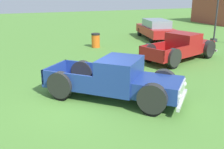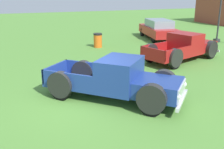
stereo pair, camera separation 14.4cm
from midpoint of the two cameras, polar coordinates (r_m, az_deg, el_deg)
The scene contains 6 objects.
ground_plane at distance 9.56m, azimuth -5.51°, elevation -5.65°, with size 80.00×80.00×0.00m, color #548C38.
pickup_truck_foreground at distance 9.39m, azimuth 1.58°, elevation -1.30°, with size 4.69×4.73×1.51m.
pickup_truck_behind_left at distance 15.57m, azimuth 14.69°, elevation 5.71°, with size 3.19×5.18×1.49m.
sedan_distant_b at distance 21.84m, azimuth 9.07°, elevation 9.58°, with size 4.90×2.80×1.54m.
lamp_post_near at distance 21.55m, azimuth 21.12°, elevation 11.66°, with size 0.36×0.36×3.76m.
trash_can at distance 18.40m, azimuth -3.71°, elevation 7.26°, with size 0.59×0.59×0.95m.
Camera 1 is at (8.41, -2.56, 3.75)m, focal length 43.05 mm.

